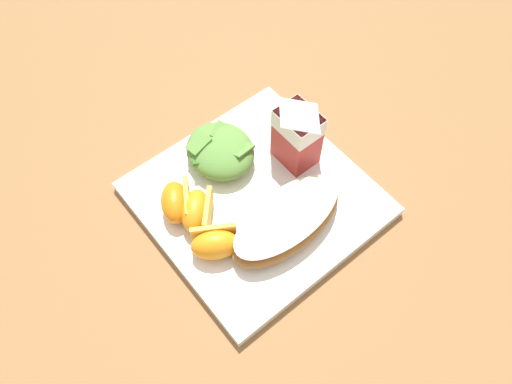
{
  "coord_description": "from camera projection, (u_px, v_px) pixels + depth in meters",
  "views": [
    {
      "loc": [
        0.27,
        -0.22,
        0.6
      ],
      "look_at": [
        0.0,
        0.0,
        0.03
      ],
      "focal_mm": 35.39,
      "sensor_mm": 36.0,
      "label": 1
    }
  ],
  "objects": [
    {
      "name": "milk_carton",
      "position": [
        298.0,
        131.0,
        0.66
      ],
      "size": [
        0.06,
        0.05,
        0.11
      ],
      "color": "#B7332D",
      "rests_on": "white_plate"
    },
    {
      "name": "cheesy_pizza_bread",
      "position": [
        285.0,
        222.0,
        0.64
      ],
      "size": [
        0.09,
        0.17,
        0.04
      ],
      "color": "#A87038",
      "rests_on": "white_plate"
    },
    {
      "name": "white_plate",
      "position": [
        256.0,
        199.0,
        0.68
      ],
      "size": [
        0.28,
        0.28,
        0.02
      ],
      "primitive_type": "cube",
      "color": "white",
      "rests_on": "ground"
    },
    {
      "name": "ground",
      "position": [
        256.0,
        202.0,
        0.69
      ],
      "size": [
        3.0,
        3.0,
        0.0
      ],
      "primitive_type": "plane",
      "color": "olive"
    },
    {
      "name": "orange_wedge_front",
      "position": [
        176.0,
        202.0,
        0.65
      ],
      "size": [
        0.07,
        0.06,
        0.04
      ],
      "color": "orange",
      "rests_on": "white_plate"
    },
    {
      "name": "orange_wedge_middle",
      "position": [
        197.0,
        211.0,
        0.64
      ],
      "size": [
        0.07,
        0.07,
        0.04
      ],
      "color": "orange",
      "rests_on": "white_plate"
    },
    {
      "name": "green_salad_pile",
      "position": [
        222.0,
        149.0,
        0.69
      ],
      "size": [
        0.1,
        0.1,
        0.04
      ],
      "color": "#5B8E3D",
      "rests_on": "white_plate"
    },
    {
      "name": "orange_wedge_rear",
      "position": [
        215.0,
        244.0,
        0.62
      ],
      "size": [
        0.06,
        0.07,
        0.04
      ],
      "color": "orange",
      "rests_on": "white_plate"
    }
  ]
}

